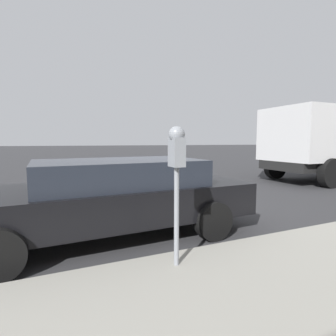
% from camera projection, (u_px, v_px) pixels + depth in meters
% --- Properties ---
extents(ground_plane, '(220.00, 220.00, 0.00)m').
position_uv_depth(ground_plane, '(149.00, 216.00, 5.73)').
color(ground_plane, '#333335').
extents(parking_meter, '(0.21, 0.19, 1.66)m').
position_uv_depth(parking_meter, '(177.00, 160.00, 3.04)').
color(parking_meter, gray).
rests_on(parking_meter, sidewalk).
extents(car_black, '(2.17, 4.90, 1.30)m').
position_uv_depth(car_black, '(112.00, 195.00, 4.44)').
color(car_black, black).
rests_on(car_black, ground_plane).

